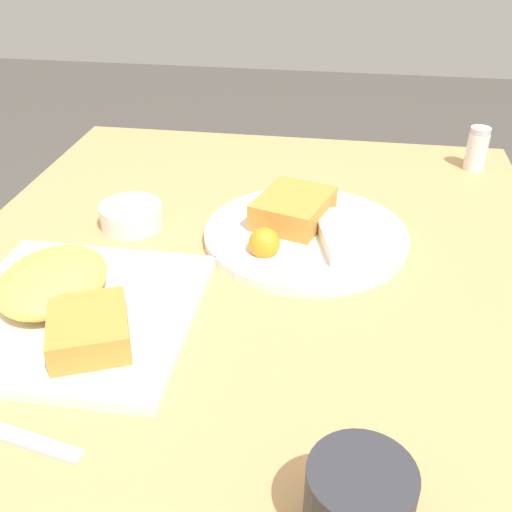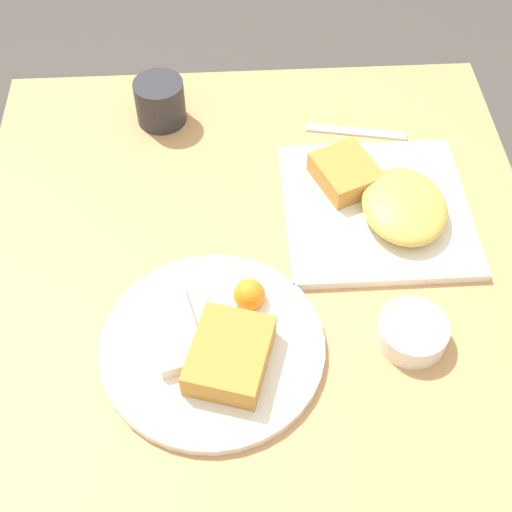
{
  "view_description": "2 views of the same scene",
  "coord_description": "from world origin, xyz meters",
  "px_view_note": "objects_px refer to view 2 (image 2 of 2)",
  "views": [
    {
      "loc": [
        0.67,
        0.11,
        1.22
      ],
      "look_at": [
        0.02,
        0.01,
        0.81
      ],
      "focal_mm": 42.0,
      "sensor_mm": 36.0,
      "label": 1
    },
    {
      "loc": [
        -0.58,
        0.04,
        1.6
      ],
      "look_at": [
        0.03,
        0.0,
        0.83
      ],
      "focal_mm": 50.0,
      "sensor_mm": 36.0,
      "label": 2
    }
  ],
  "objects_px": {
    "plate_oval_far": "(215,345)",
    "plate_square_near": "(383,203)",
    "coffee_mug": "(160,102)",
    "butter_knife": "(357,132)",
    "sauce_ramekin": "(413,332)"
  },
  "relations": [
    {
      "from": "plate_square_near",
      "to": "coffee_mug",
      "type": "height_order",
      "value": "coffee_mug"
    },
    {
      "from": "butter_knife",
      "to": "coffee_mug",
      "type": "distance_m",
      "value": 0.34
    },
    {
      "from": "sauce_ramekin",
      "to": "butter_knife",
      "type": "bearing_deg",
      "value": 1.86
    },
    {
      "from": "plate_oval_far",
      "to": "sauce_ramekin",
      "type": "relative_size",
      "value": 3.18
    },
    {
      "from": "plate_oval_far",
      "to": "butter_knife",
      "type": "distance_m",
      "value": 0.48
    },
    {
      "from": "plate_square_near",
      "to": "butter_knife",
      "type": "xyz_separation_m",
      "value": [
        0.18,
        0.01,
        -0.02
      ]
    },
    {
      "from": "sauce_ramekin",
      "to": "butter_knife",
      "type": "xyz_separation_m",
      "value": [
        0.41,
        0.01,
        -0.02
      ]
    },
    {
      "from": "plate_oval_far",
      "to": "coffee_mug",
      "type": "bearing_deg",
      "value": 9.94
    },
    {
      "from": "plate_square_near",
      "to": "butter_knife",
      "type": "height_order",
      "value": "plate_square_near"
    },
    {
      "from": "butter_knife",
      "to": "coffee_mug",
      "type": "xyz_separation_m",
      "value": [
        0.05,
        0.33,
        0.04
      ]
    },
    {
      "from": "coffee_mug",
      "to": "butter_knife",
      "type": "bearing_deg",
      "value": -99.18
    },
    {
      "from": "plate_oval_far",
      "to": "sauce_ramekin",
      "type": "height_order",
      "value": "plate_oval_far"
    },
    {
      "from": "sauce_ramekin",
      "to": "coffee_mug",
      "type": "distance_m",
      "value": 0.58
    },
    {
      "from": "plate_oval_far",
      "to": "plate_square_near",
      "type": "bearing_deg",
      "value": -48.34
    },
    {
      "from": "plate_oval_far",
      "to": "sauce_ramekin",
      "type": "distance_m",
      "value": 0.26
    }
  ]
}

